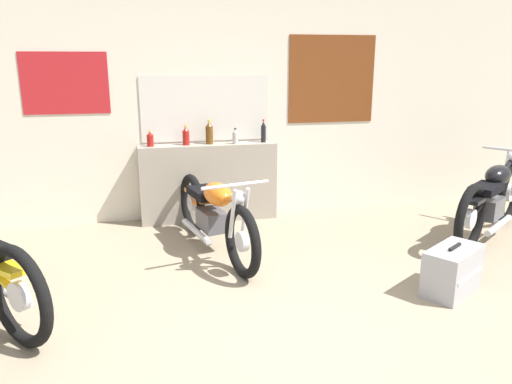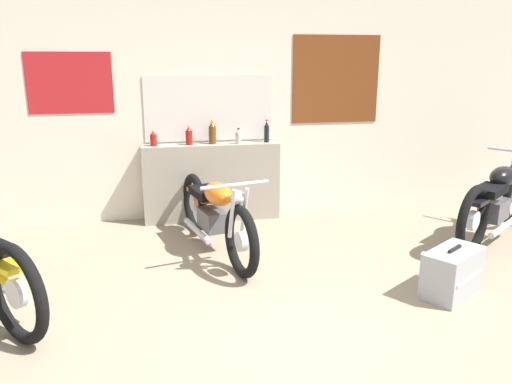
% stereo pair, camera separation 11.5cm
% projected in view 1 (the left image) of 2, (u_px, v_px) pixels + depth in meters
% --- Properties ---
extents(ground_plane, '(24.00, 24.00, 0.00)m').
position_uv_depth(ground_plane, '(303.00, 340.00, 3.47)').
color(ground_plane, gray).
extents(wall_back, '(10.00, 0.07, 2.80)m').
position_uv_depth(wall_back, '(228.00, 101.00, 5.96)').
color(wall_back, beige).
rests_on(wall_back, ground_plane).
extents(sill_counter, '(1.62, 0.28, 0.92)m').
position_uv_depth(sill_counter, '(209.00, 182.00, 5.97)').
color(sill_counter, gray).
rests_on(sill_counter, ground_plane).
extents(bottle_leftmost, '(0.08, 0.08, 0.18)m').
position_uv_depth(bottle_leftmost, '(150.00, 139.00, 5.68)').
color(bottle_leftmost, maroon).
rests_on(bottle_leftmost, sill_counter).
extents(bottle_left_center, '(0.08, 0.08, 0.23)m').
position_uv_depth(bottle_left_center, '(186.00, 136.00, 5.77)').
color(bottle_left_center, maroon).
rests_on(bottle_left_center, sill_counter).
extents(bottle_center, '(0.09, 0.09, 0.29)m').
position_uv_depth(bottle_center, '(209.00, 133.00, 5.84)').
color(bottle_center, '#5B3814').
rests_on(bottle_center, sill_counter).
extents(bottle_right_center, '(0.07, 0.07, 0.18)m').
position_uv_depth(bottle_right_center, '(235.00, 137.00, 5.86)').
color(bottle_right_center, '#B7B2A8').
rests_on(bottle_right_center, sill_counter).
extents(bottle_rightmost, '(0.06, 0.06, 0.27)m').
position_uv_depth(bottle_rightmost, '(263.00, 132.00, 5.96)').
color(bottle_rightmost, black).
rests_on(bottle_rightmost, sill_counter).
extents(motorcycle_black, '(1.69, 1.25, 0.91)m').
position_uv_depth(motorcycle_black, '(492.00, 199.00, 5.39)').
color(motorcycle_black, black).
rests_on(motorcycle_black, ground_plane).
extents(motorcycle_orange, '(0.73, 1.97, 0.83)m').
position_uv_depth(motorcycle_orange, '(214.00, 213.00, 4.97)').
color(motorcycle_orange, black).
rests_on(motorcycle_orange, ground_plane).
extents(hard_case_silver, '(0.63, 0.55, 0.42)m').
position_uv_depth(hard_case_silver, '(452.00, 270.00, 4.14)').
color(hard_case_silver, '#9E9EA3').
rests_on(hard_case_silver, ground_plane).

